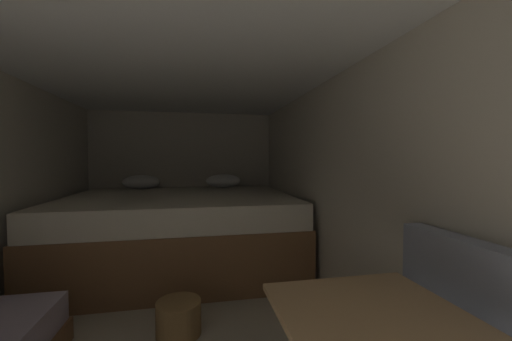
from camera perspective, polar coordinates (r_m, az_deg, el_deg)
ground_plane at (r=2.54m, az=-15.79°, el=-27.76°), size 6.97×6.97×0.00m
wall_back at (r=4.72m, az=-13.59°, el=-1.25°), size 2.78×0.05×1.97m
wall_right at (r=2.51m, az=16.86°, el=-4.32°), size 0.05×4.97×1.97m
ceiling_slab at (r=2.32m, az=-16.35°, el=20.44°), size 2.78×4.97×0.05m
bed at (r=3.73m, az=-14.15°, el=-10.87°), size 2.56×2.03×1.04m
wicker_basket at (r=2.46m, az=-14.58°, el=-25.60°), size 0.32×0.32×0.24m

